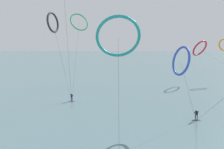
{
  "coord_description": "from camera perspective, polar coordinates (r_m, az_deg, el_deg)",
  "views": [
    {
      "loc": [
        1.67,
        -6.85,
        12.27
      ],
      "look_at": [
        0.0,
        19.07,
        7.78
      ],
      "focal_mm": 33.02,
      "sensor_mm": 36.0,
      "label": 1
    }
  ],
  "objects": [
    {
      "name": "sea_water",
      "position": [
        111.61,
        2.81,
        3.5
      ],
      "size": [
        400.0,
        200.0,
        0.08
      ],
      "primitive_type": "cube",
      "color": "slate",
      "rests_on": "ground"
    },
    {
      "name": "surfer_violet",
      "position": [
        41.63,
        -11.09,
        -6.34
      ],
      "size": [
        1.4,
        0.71,
        1.7
      ],
      "rotation": [
        0.0,
        0.0,
        5.7
      ],
      "color": "purple",
      "rests_on": "ground"
    },
    {
      "name": "surfer_navy",
      "position": [
        34.2,
        22.32,
        -10.51
      ],
      "size": [
        1.4,
        0.73,
        1.7
      ],
      "rotation": [
        0.0,
        0.0,
        2.34
      ],
      "color": "navy",
      "rests_on": "ground"
    },
    {
      "name": "kite_cobalt",
      "position": [
        29.85,
        18.51,
        3.58
      ],
      "size": [
        4.31,
        4.28,
        11.36
      ],
      "rotation": [
        0.0,
        0.0,
        4.99
      ],
      "color": "#2647B7",
      "rests_on": "ground"
    },
    {
      "name": "kite_charcoal",
      "position": [
        44.31,
        -16.04,
        13.65
      ],
      "size": [
        5.0,
        5.23,
        17.63
      ],
      "rotation": [
        0.0,
        0.0,
        1.38
      ],
      "color": "black",
      "rests_on": "ground"
    },
    {
      "name": "kite_crimson",
      "position": [
        62.44,
        23.15,
        6.7
      ],
      "size": [
        5.65,
        49.48,
        12.0
      ],
      "rotation": [
        0.0,
        0.0,
        3.73
      ],
      "color": "red",
      "rests_on": "ground"
    },
    {
      "name": "kite_teal",
      "position": [
        24.44,
        1.74,
        10.34
      ],
      "size": [
        5.57,
        12.74,
        14.98
      ],
      "rotation": [
        0.0,
        0.0,
        3.26
      ],
      "color": "teal",
      "rests_on": "ground"
    },
    {
      "name": "kite_emerald",
      "position": [
        49.75,
        -9.07,
        14.15
      ],
      "size": [
        4.94,
        12.16,
        18.22
      ],
      "rotation": [
        0.0,
        0.0,
        0.7
      ],
      "color": "#199351",
      "rests_on": "ground"
    }
  ]
}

